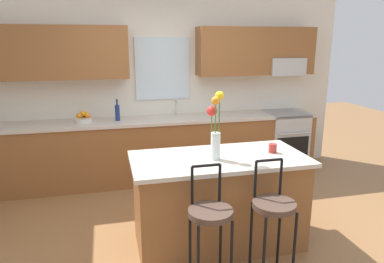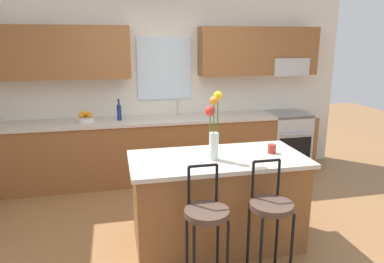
{
  "view_description": "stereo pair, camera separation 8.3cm",
  "coord_description": "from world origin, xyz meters",
  "px_view_note": "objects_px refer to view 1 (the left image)",
  "views": [
    {
      "loc": [
        -0.83,
        -3.25,
        2.0
      ],
      "look_at": [
        0.1,
        0.55,
        1.0
      ],
      "focal_mm": 33.25,
      "sensor_mm": 36.0,
      "label": 1
    },
    {
      "loc": [
        -0.75,
        -3.27,
        2.0
      ],
      "look_at": [
        0.1,
        0.55,
        1.0
      ],
      "focal_mm": 33.25,
      "sensor_mm": 36.0,
      "label": 2
    }
  ],
  "objects_px": {
    "bar_stool_middle": "(273,210)",
    "mug_ceramic": "(273,148)",
    "flower_vase": "(215,126)",
    "bottle_olive_oil": "(117,112)",
    "oven_range": "(283,141)",
    "kitchen_island": "(219,201)",
    "bar_stool_near": "(210,218)",
    "fruit_bowl_oranges": "(84,118)"
  },
  "relations": [
    {
      "from": "bar_stool_near",
      "to": "oven_range",
      "type": "bearing_deg",
      "value": 51.67
    },
    {
      "from": "fruit_bowl_oranges",
      "to": "mug_ceramic",
      "type": "bearing_deg",
      "value": -44.51
    },
    {
      "from": "oven_range",
      "to": "bar_stool_near",
      "type": "xyz_separation_m",
      "value": [
        -1.95,
        -2.46,
        0.18
      ]
    },
    {
      "from": "oven_range",
      "to": "kitchen_island",
      "type": "height_order",
      "value": "same"
    },
    {
      "from": "bar_stool_middle",
      "to": "mug_ceramic",
      "type": "relative_size",
      "value": 11.58
    },
    {
      "from": "oven_range",
      "to": "bar_stool_middle",
      "type": "bearing_deg",
      "value": -119.57
    },
    {
      "from": "flower_vase",
      "to": "fruit_bowl_oranges",
      "type": "bearing_deg",
      "value": 123.52
    },
    {
      "from": "mug_ceramic",
      "to": "bottle_olive_oil",
      "type": "relative_size",
      "value": 0.3
    },
    {
      "from": "bar_stool_middle",
      "to": "mug_ceramic",
      "type": "distance_m",
      "value": 0.76
    },
    {
      "from": "bar_stool_near",
      "to": "fruit_bowl_oranges",
      "type": "relative_size",
      "value": 4.34
    },
    {
      "from": "kitchen_island",
      "to": "mug_ceramic",
      "type": "distance_m",
      "value": 0.75
    },
    {
      "from": "bar_stool_near",
      "to": "mug_ceramic",
      "type": "xyz_separation_m",
      "value": [
        0.83,
        0.63,
        0.33
      ]
    },
    {
      "from": "oven_range",
      "to": "mug_ceramic",
      "type": "distance_m",
      "value": 2.21
    },
    {
      "from": "oven_range",
      "to": "fruit_bowl_oranges",
      "type": "xyz_separation_m",
      "value": [
        -3.01,
        0.03,
        0.51
      ]
    },
    {
      "from": "bar_stool_middle",
      "to": "flower_vase",
      "type": "xyz_separation_m",
      "value": [
        -0.34,
        0.57,
        0.6
      ]
    },
    {
      "from": "oven_range",
      "to": "kitchen_island",
      "type": "xyz_separation_m",
      "value": [
        -1.67,
        -1.84,
        0.0
      ]
    },
    {
      "from": "kitchen_island",
      "to": "mug_ceramic",
      "type": "bearing_deg",
      "value": 0.5
    },
    {
      "from": "oven_range",
      "to": "flower_vase",
      "type": "xyz_separation_m",
      "value": [
        -1.74,
        -1.9,
        0.78
      ]
    },
    {
      "from": "bar_stool_middle",
      "to": "kitchen_island",
      "type": "bearing_deg",
      "value": 113.77
    },
    {
      "from": "bar_stool_middle",
      "to": "fruit_bowl_oranges",
      "type": "distance_m",
      "value": 2.99
    },
    {
      "from": "kitchen_island",
      "to": "mug_ceramic",
      "type": "relative_size",
      "value": 18.78
    },
    {
      "from": "flower_vase",
      "to": "oven_range",
      "type": "bearing_deg",
      "value": 47.5
    },
    {
      "from": "bar_stool_near",
      "to": "bottle_olive_oil",
      "type": "height_order",
      "value": "bottle_olive_oil"
    },
    {
      "from": "oven_range",
      "to": "bar_stool_near",
      "type": "height_order",
      "value": "bar_stool_near"
    },
    {
      "from": "kitchen_island",
      "to": "bar_stool_near",
      "type": "bearing_deg",
      "value": -113.77
    },
    {
      "from": "fruit_bowl_oranges",
      "to": "bar_stool_near",
      "type": "bearing_deg",
      "value": -66.89
    },
    {
      "from": "bar_stool_near",
      "to": "kitchen_island",
      "type": "bearing_deg",
      "value": 66.23
    },
    {
      "from": "bar_stool_middle",
      "to": "mug_ceramic",
      "type": "xyz_separation_m",
      "value": [
        0.28,
        0.63,
        0.33
      ]
    },
    {
      "from": "bar_stool_middle",
      "to": "mug_ceramic",
      "type": "bearing_deg",
      "value": 65.91
    },
    {
      "from": "bar_stool_near",
      "to": "bar_stool_middle",
      "type": "height_order",
      "value": "same"
    },
    {
      "from": "bar_stool_near",
      "to": "flower_vase",
      "type": "distance_m",
      "value": 0.85
    },
    {
      "from": "flower_vase",
      "to": "bar_stool_near",
      "type": "bearing_deg",
      "value": -110.37
    },
    {
      "from": "mug_ceramic",
      "to": "bar_stool_near",
      "type": "bearing_deg",
      "value": -142.88
    },
    {
      "from": "flower_vase",
      "to": "bottle_olive_oil",
      "type": "xyz_separation_m",
      "value": [
        -0.82,
        1.92,
        -0.2
      ]
    },
    {
      "from": "kitchen_island",
      "to": "flower_vase",
      "type": "height_order",
      "value": "flower_vase"
    },
    {
      "from": "flower_vase",
      "to": "bottle_olive_oil",
      "type": "relative_size",
      "value": 2.15
    },
    {
      "from": "bar_stool_middle",
      "to": "flower_vase",
      "type": "height_order",
      "value": "flower_vase"
    },
    {
      "from": "kitchen_island",
      "to": "bar_stool_middle",
      "type": "distance_m",
      "value": 0.7
    },
    {
      "from": "flower_vase",
      "to": "fruit_bowl_oranges",
      "type": "distance_m",
      "value": 2.32
    },
    {
      "from": "oven_range",
      "to": "bar_stool_middle",
      "type": "height_order",
      "value": "bar_stool_middle"
    },
    {
      "from": "oven_range",
      "to": "bar_stool_middle",
      "type": "distance_m",
      "value": 2.84
    },
    {
      "from": "oven_range",
      "to": "fruit_bowl_oranges",
      "type": "relative_size",
      "value": 3.83
    }
  ]
}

